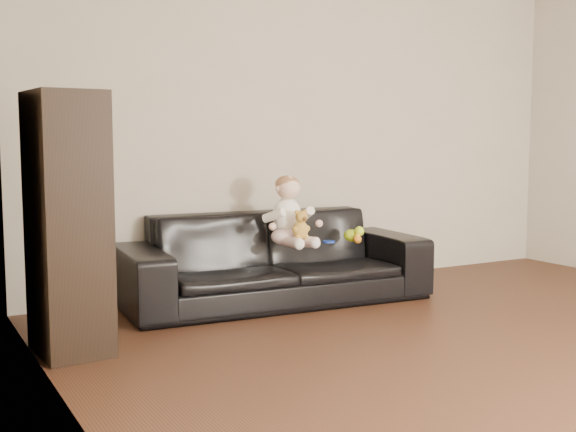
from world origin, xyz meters
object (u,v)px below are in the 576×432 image
cabinet (68,224)px  toy_green (351,235)px  teddy_bear (301,225)px  toy_blue_disc (329,242)px  toy_rattle (357,239)px  baby (289,215)px  sofa (274,258)px

cabinet → toy_green: bearing=6.2°
teddy_bear → toy_blue_disc: (0.34, 0.17, -0.16)m
teddy_bear → toy_rattle: teddy_bear is taller
cabinet → toy_blue_disc: (2.03, 0.45, -0.30)m
cabinet → toy_blue_disc: cabinet is taller
cabinet → toy_rattle: size_ratio=23.29×
baby → toy_rattle: baby is taller
sofa → toy_rattle: (0.57, -0.27, 0.14)m
teddy_bear → toy_green: teddy_bear is taller
toy_green → toy_rattle: bearing=-99.3°
cabinet → teddy_bear: cabinet is taller
cabinet → baby: bearing=10.6°
baby → toy_green: 0.56m
baby → cabinet: bearing=-172.3°
cabinet → sofa: bearing=15.1°
sofa → toy_blue_disc: 0.44m
teddy_bear → toy_green: (0.52, 0.12, -0.12)m
sofa → toy_blue_disc: (0.41, -0.12, 0.11)m
toy_blue_disc → sofa: bearing=164.3°
cabinet → teddy_bear: (1.68, 0.29, -0.14)m
teddy_bear → toy_blue_disc: size_ratio=2.28×
baby → teddy_bear: 0.17m
baby → sofa: bearing=107.8°
toy_green → toy_blue_disc: bearing=165.1°
toy_green → cabinet: bearing=-169.6°
cabinet → toy_blue_disc: size_ratio=15.82×
cabinet → teddy_bear: size_ratio=6.94×
baby → toy_rattle: 0.56m
cabinet → toy_blue_disc: bearing=8.4°
sofa → cabinet: 1.76m
toy_green → toy_blue_disc: 0.19m
cabinet → toy_rattle: cabinet is taller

